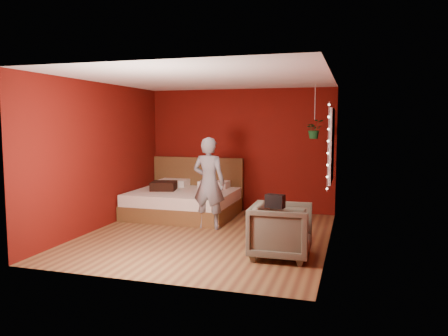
% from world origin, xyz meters
% --- Properties ---
extents(floor, '(4.50, 4.50, 0.00)m').
position_xyz_m(floor, '(0.00, 0.00, 0.00)').
color(floor, olive).
rests_on(floor, ground).
extents(room_walls, '(4.04, 4.54, 2.62)m').
position_xyz_m(room_walls, '(0.00, 0.00, 1.68)').
color(room_walls, '#590E09').
rests_on(room_walls, ground).
extents(window, '(0.05, 0.97, 1.27)m').
position_xyz_m(window, '(1.97, 0.90, 1.50)').
color(window, white).
rests_on(window, room_walls).
extents(fairy_lights, '(0.04, 0.04, 1.45)m').
position_xyz_m(fairy_lights, '(1.94, 0.37, 1.50)').
color(fairy_lights, silver).
rests_on(fairy_lights, room_walls).
extents(bed, '(2.05, 1.75, 1.13)m').
position_xyz_m(bed, '(-0.95, 1.42, 0.29)').
color(bed, brown).
rests_on(bed, ground).
extents(person, '(0.62, 0.43, 1.64)m').
position_xyz_m(person, '(-0.12, 0.50, 0.82)').
color(person, slate).
rests_on(person, ground).
extents(armchair, '(0.86, 0.83, 0.76)m').
position_xyz_m(armchair, '(1.40, -0.84, 0.38)').
color(armchair, '#61604C').
rests_on(armchair, ground).
extents(handbag, '(0.27, 0.18, 0.18)m').
position_xyz_m(handbag, '(1.35, -1.12, 0.85)').
color(handbag, black).
rests_on(handbag, armchair).
extents(throw_pillow, '(0.59, 0.59, 0.17)m').
position_xyz_m(throw_pillow, '(-1.38, 1.32, 0.60)').
color(throw_pillow, black).
rests_on(throw_pillow, bed).
extents(hanging_plant, '(0.40, 0.38, 1.01)m').
position_xyz_m(hanging_plant, '(1.62, 1.54, 1.77)').
color(hanging_plant, silver).
rests_on(hanging_plant, room_walls).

